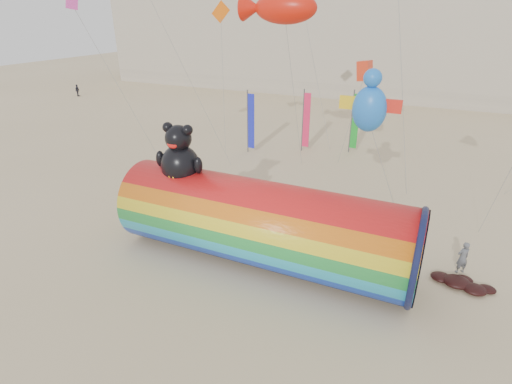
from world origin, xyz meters
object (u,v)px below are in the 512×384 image
at_px(hotel_building, 305,15).
at_px(kite_handler, 463,258).
at_px(fabric_bundle, 461,283).
at_px(windsock_assembly, 262,221).

bearing_deg(hotel_building, kite_handler, -62.86).
xyz_separation_m(hotel_building, fabric_bundle, (22.52, -44.93, -10.14)).
relative_size(hotel_building, fabric_bundle, 23.06).
bearing_deg(fabric_bundle, hotel_building, 116.62).
distance_m(windsock_assembly, kite_handler, 9.18).
distance_m(hotel_building, fabric_bundle, 51.27).
relative_size(hotel_building, kite_handler, 38.16).
height_order(hotel_building, windsock_assembly, hotel_building).
height_order(hotel_building, fabric_bundle, hotel_building).
distance_m(hotel_building, kite_handler, 50.16).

